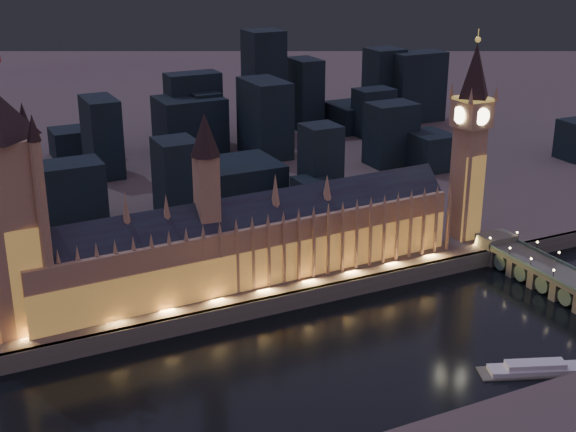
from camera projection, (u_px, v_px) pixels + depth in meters
name	position (u px, v px, depth m)	size (l,w,h in m)	color
ground_plane	(338.00, 351.00, 315.94)	(2000.00, 2000.00, 0.00)	black
north_bank	(65.00, 98.00, 752.42)	(2000.00, 960.00, 8.00)	#4D3940
embankment_wall	(292.00, 301.00, 349.09)	(2000.00, 2.50, 8.00)	#515442
palace_of_westminster	(250.00, 241.00, 354.41)	(202.00, 28.09, 78.00)	#9A7C5C
victoria_tower	(6.00, 200.00, 301.49)	(31.68, 31.68, 106.91)	#9A7C5C
elizabeth_tower	(471.00, 125.00, 390.16)	(18.00, 18.00, 104.33)	#9A7C5C
westminster_bridge	(567.00, 286.00, 358.97)	(17.82, 113.00, 15.90)	#515442
river_boat	(535.00, 369.00, 300.50)	(42.94, 24.80, 4.50)	#515442
city_backdrop	(205.00, 129.00, 530.38)	(493.59, 215.63, 77.36)	black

